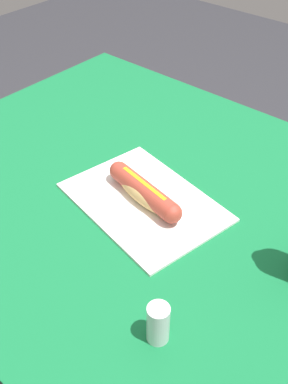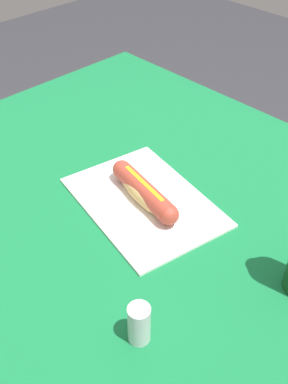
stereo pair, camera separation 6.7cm
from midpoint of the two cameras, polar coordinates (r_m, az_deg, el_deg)
The scene contains 5 objects.
ground_plane at distance 1.57m, azimuth -0.13°, elevation -21.43°, with size 6.00×6.00×0.00m, color #2D2D33.
dining_table at distance 1.07m, azimuth -0.18°, elevation -5.73°, with size 1.23×0.93×0.73m.
paper_wrapper at distance 0.98m, azimuth -1.95°, elevation -1.26°, with size 0.33×0.23×0.01m, color white.
hot_dog at distance 0.97m, azimuth -1.98°, elevation -0.01°, with size 0.21×0.08×0.05m.
salt_shaker at distance 0.74m, azimuth -0.95°, elevation -15.77°, with size 0.04×0.04×0.07m, color silver.
Camera 1 is at (0.47, -0.59, 1.38)m, focal length 43.89 mm.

